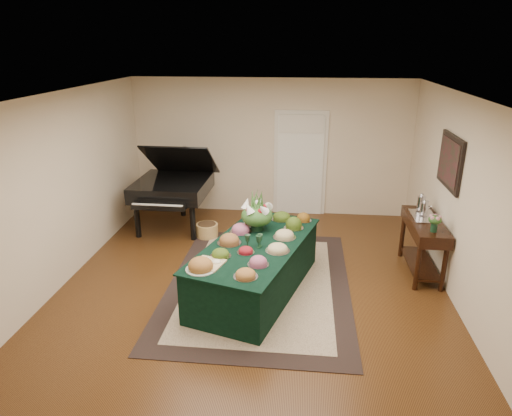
# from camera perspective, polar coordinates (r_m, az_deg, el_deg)

# --- Properties ---
(ground) EXTENTS (6.00, 6.00, 0.00)m
(ground) POSITION_cam_1_polar(r_m,az_deg,el_deg) (6.82, -0.27, -9.18)
(ground) COLOR black
(ground) RESTS_ON ground
(area_rug) EXTENTS (2.60, 3.64, 0.01)m
(area_rug) POSITION_cam_1_polar(r_m,az_deg,el_deg) (6.76, 0.41, -9.42)
(area_rug) COLOR black
(area_rug) RESTS_ON ground
(kitchen_doorway) EXTENTS (1.05, 0.07, 2.10)m
(kitchen_doorway) POSITION_cam_1_polar(r_m,az_deg,el_deg) (9.18, 5.54, 5.39)
(kitchen_doorway) COLOR silver
(kitchen_doorway) RESTS_ON ground
(buffet_table) EXTENTS (1.78, 2.63, 0.74)m
(buffet_table) POSITION_cam_1_polar(r_m,az_deg,el_deg) (6.42, -0.02, -7.40)
(buffet_table) COLOR black
(buffet_table) RESTS_ON ground
(food_platters) EXTENTS (1.53, 2.30, 0.13)m
(food_platters) POSITION_cam_1_polar(r_m,az_deg,el_deg) (6.30, -0.00, -3.79)
(food_platters) COLOR silver
(food_platters) RESTS_ON buffet_table
(cutting_board) EXTENTS (0.43, 0.43, 0.10)m
(cutting_board) POSITION_cam_1_polar(r_m,az_deg,el_deg) (5.73, -5.90, -6.65)
(cutting_board) COLOR tan
(cutting_board) RESTS_ON buffet_table
(green_goblets) EXTENTS (0.24, 0.13, 0.18)m
(green_goblets) POSITION_cam_1_polar(r_m,az_deg,el_deg) (6.12, -0.08, -4.12)
(green_goblets) COLOR black
(green_goblets) RESTS_ON buffet_table
(floral_centerpiece) EXTENTS (0.48, 0.48, 0.48)m
(floral_centerpiece) POSITION_cam_1_polar(r_m,az_deg,el_deg) (6.60, 0.13, -0.46)
(floral_centerpiece) COLOR black
(floral_centerpiece) RESTS_ON buffet_table
(grand_piano) EXTENTS (1.44, 1.61, 1.64)m
(grand_piano) POSITION_cam_1_polar(r_m,az_deg,el_deg) (8.60, -10.38, 2.65)
(grand_piano) COLOR black
(grand_piano) RESTS_ON ground
(wicker_basket) EXTENTS (0.39, 0.39, 0.24)m
(wicker_basket) POSITION_cam_1_polar(r_m,az_deg,el_deg) (8.31, -6.12, -2.79)
(wicker_basket) COLOR #A97F44
(wicker_basket) RESTS_ON ground
(mahogany_sideboard) EXTENTS (0.45, 1.30, 0.86)m
(mahogany_sideboard) POSITION_cam_1_polar(r_m,az_deg,el_deg) (7.25, 20.27, -2.87)
(mahogany_sideboard) COLOR black
(mahogany_sideboard) RESTS_ON ground
(tea_service) EXTENTS (0.34, 0.58, 0.30)m
(tea_service) POSITION_cam_1_polar(r_m,az_deg,el_deg) (7.37, 20.13, 0.11)
(tea_service) COLOR silver
(tea_service) RESTS_ON mahogany_sideboard
(pink_bouquet) EXTENTS (0.20, 0.20, 0.26)m
(pink_bouquet) POSITION_cam_1_polar(r_m,az_deg,el_deg) (6.74, 21.46, -1.44)
(pink_bouquet) COLOR black
(pink_bouquet) RESTS_ON mahogany_sideboard
(wall_painting) EXTENTS (0.05, 0.95, 0.75)m
(wall_painting) POSITION_cam_1_polar(r_m,az_deg,el_deg) (6.99, 23.10, 5.35)
(wall_painting) COLOR black
(wall_painting) RESTS_ON ground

